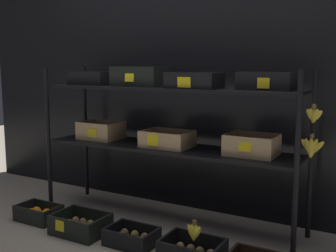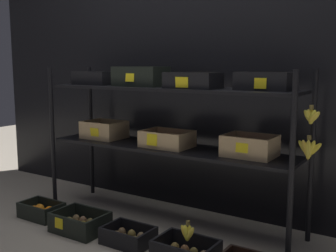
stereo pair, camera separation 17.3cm
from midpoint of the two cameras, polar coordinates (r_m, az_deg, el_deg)
The scene contains 7 objects.
ground_plane at distance 3.06m, azimuth -1.66°, elevation -13.02°, with size 10.00×10.00×0.00m, color gray.
storefront_wall at distance 3.21m, azimuth 2.09°, elevation 5.73°, with size 4.26×0.12×1.94m, color black.
display_rack at distance 2.86m, azimuth -1.48°, elevation 1.51°, with size 1.99×0.46×1.10m.
crate_ground_orange at distance 3.24m, azimuth -18.83°, elevation -11.39°, with size 0.31×0.20×0.11m.
crate_ground_kiwi at distance 2.93m, azimuth -13.60°, elevation -13.25°, with size 0.36×0.27×0.13m.
crate_ground_center_kiwi at distance 2.71m, azimuth -6.89°, elevation -15.04°, with size 0.31×0.22×0.11m.
banana_bunch_loose at distance 2.42m, azimuth 1.49°, elevation -14.39°, with size 0.10×0.04×0.12m.
Camera 1 is at (1.40, -2.48, 1.12)m, focal length 44.42 mm.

